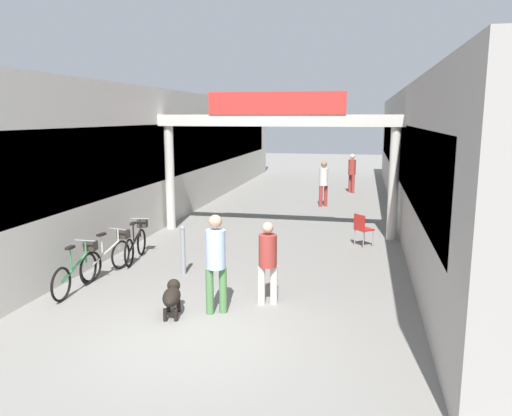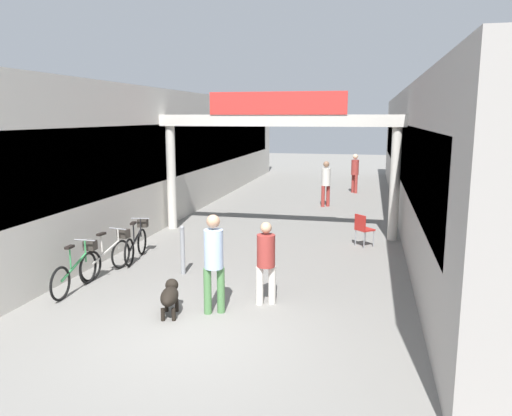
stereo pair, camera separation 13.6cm
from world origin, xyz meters
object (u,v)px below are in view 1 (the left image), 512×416
pedestrian_carrying_crate (324,180)px  bicycle_silver_second (109,255)px  bicycle_black_third (137,242)px  bicycle_green_nearest (78,270)px  cafe_chair_red_nearer (362,227)px  pedestrian_companion (268,258)px  pedestrian_with_dog (216,257)px  dog_on_leash (172,295)px  pedestrian_elderly_walking (352,170)px  bollard_post_metal (183,250)px

pedestrian_carrying_crate → bicycle_silver_second: bearing=-112.6°
pedestrian_carrying_crate → bicycle_black_third: 9.24m
bicycle_green_nearest → cafe_chair_red_nearer: bearing=40.4°
pedestrian_companion → cafe_chair_red_nearer: (1.69, 4.68, -0.35)m
pedestrian_companion → pedestrian_carrying_crate: bearing=89.0°
pedestrian_carrying_crate → pedestrian_companion: bearing=-91.0°
pedestrian_companion → cafe_chair_red_nearer: size_ratio=1.77×
pedestrian_with_dog → bicycle_green_nearest: (-3.08, 0.56, -0.60)m
bicycle_silver_second → dog_on_leash: bearing=-40.7°
pedestrian_with_dog → pedestrian_companion: size_ratio=1.14×
pedestrian_elderly_walking → cafe_chair_red_nearer: (0.53, -9.79, -0.49)m
pedestrian_elderly_walking → cafe_chair_red_nearer: size_ratio=2.01×
dog_on_leash → bicycle_black_third: size_ratio=0.49×
pedestrian_companion → bicycle_black_third: pedestrian_companion is taller
pedestrian_with_dog → pedestrian_carrying_crate: pedestrian_with_dog is taller
pedestrian_companion → bicycle_silver_second: size_ratio=0.94×
bollard_post_metal → pedestrian_with_dog: bearing=-55.6°
pedestrian_companion → bicycle_green_nearest: bearing=-178.9°
pedestrian_companion → pedestrian_elderly_walking: bearing=85.4°
bicycle_silver_second → pedestrian_companion: bearing=-15.5°
bicycle_green_nearest → cafe_chair_red_nearer: size_ratio=1.90×
pedestrian_with_dog → cafe_chair_red_nearer: bearing=64.8°
pedestrian_carrying_crate → bicycle_silver_second: 10.36m
pedestrian_companion → bicycle_green_nearest: 3.92m
bicycle_black_third → bollard_post_metal: bollard_post_metal is taller
pedestrian_elderly_walking → dog_on_leash: pedestrian_elderly_walking is taller
pedestrian_with_dog → pedestrian_elderly_walking: size_ratio=1.01×
bicycle_silver_second → bollard_post_metal: (1.63, 0.31, 0.13)m
pedestrian_elderly_walking → bicycle_black_third: bearing=-111.7°
bicycle_green_nearest → pedestrian_with_dog: bearing=-10.3°
pedestrian_carrying_crate → bicycle_silver_second: pedestrian_carrying_crate is taller
dog_on_leash → bicycle_black_third: bicycle_black_third is taller
pedestrian_carrying_crate → dog_on_leash: 11.63m
pedestrian_carrying_crate → bicycle_green_nearest: 11.44m
pedestrian_elderly_walking → pedestrian_companion: bearing=-94.6°
bollard_post_metal → pedestrian_companion: bearing=-32.1°
pedestrian_companion → bollard_post_metal: 2.59m
bollard_post_metal → cafe_chair_red_nearer: bearing=40.6°
bicycle_black_third → cafe_chair_red_nearer: 5.93m
pedestrian_with_dog → bicycle_green_nearest: size_ratio=1.07×
pedestrian_companion → bollard_post_metal: pedestrian_companion is taller
pedestrian_with_dog → bollard_post_metal: bearing=124.4°
bicycle_silver_second → bicycle_green_nearest: bearing=-94.2°
pedestrian_companion → bicycle_silver_second: 3.98m
pedestrian_elderly_walking → bicycle_black_third: size_ratio=1.07×
pedestrian_companion → bicycle_green_nearest: pedestrian_companion is taller
pedestrian_elderly_walking → bollard_post_metal: size_ratio=1.61×
cafe_chair_red_nearer → bollard_post_metal: bearing=-139.4°
bicycle_black_third → dog_on_leash: bearing=-55.3°
pedestrian_companion → dog_on_leash: bearing=-150.5°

